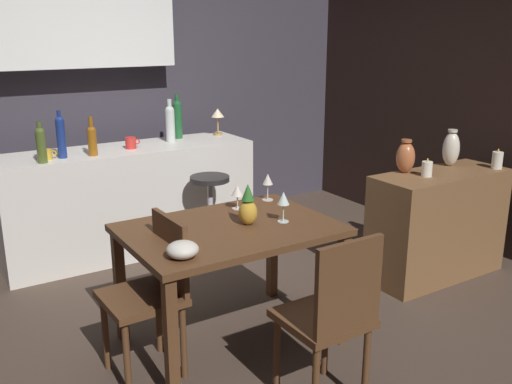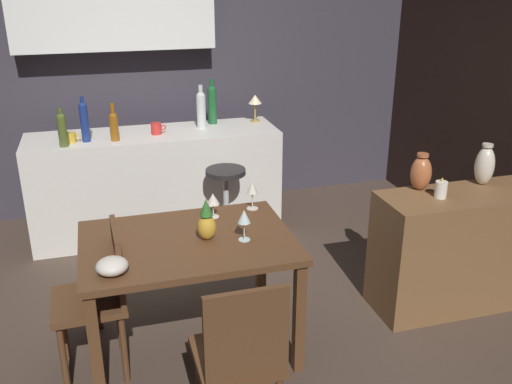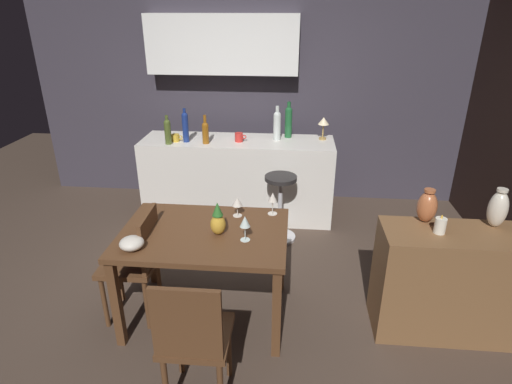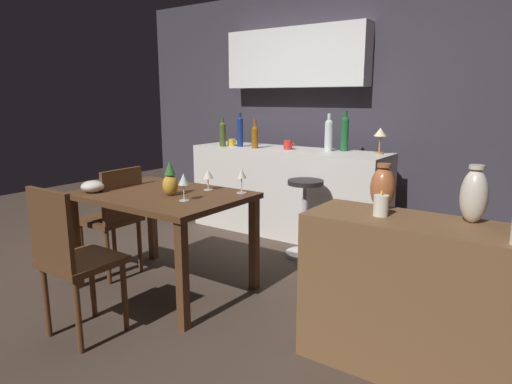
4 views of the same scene
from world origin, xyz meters
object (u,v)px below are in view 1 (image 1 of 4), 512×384
object	(u,v)px
fruit_bowl	(183,250)
wine_bottle_amber	(92,139)
vase_copper	(406,157)
pineapple_centerpiece	(248,207)
pillar_candle_tall	(497,160)
vase_ceramic_ivory	(451,149)
sideboard_cabinet	(437,225)
dining_table	(230,241)
chair_near_window	(152,289)
cup_mustard	(46,155)
wine_bottle_clear	(170,122)
chair_by_doorway	(331,315)
wine_bottle_olive	(41,143)
wine_glass_left	(268,180)
pillar_candle_short	(427,169)
bar_stool	(211,215)
wine_glass_right	(283,199)
counter_lamp	(218,115)
cup_red	(131,143)
wine_bottle_cobalt	(61,135)
wine_glass_center	(237,191)

from	to	relation	value
fruit_bowl	wine_bottle_amber	size ratio (longest dim) A/B	0.54
fruit_bowl	vase_copper	size ratio (longest dim) A/B	0.66
pineapple_centerpiece	pillar_candle_tall	distance (m)	2.17
fruit_bowl	vase_ceramic_ivory	bearing A→B (deg)	9.24
sideboard_cabinet	pineapple_centerpiece	world-z (taller)	pineapple_centerpiece
pillar_candle_tall	pineapple_centerpiece	bearing A→B (deg)	177.18
wine_bottle_amber	dining_table	bearing A→B (deg)	-79.23
chair_near_window	pillar_candle_tall	size ratio (longest dim) A/B	5.70
sideboard_cabinet	cup_mustard	distance (m)	3.01
sideboard_cabinet	fruit_bowl	distance (m)	2.29
wine_bottle_clear	chair_by_doorway	bearing A→B (deg)	-97.35
wine_bottle_olive	cup_mustard	world-z (taller)	wine_bottle_olive
wine_bottle_clear	wine_glass_left	bearing A→B (deg)	-88.46
pillar_candle_tall	pillar_candle_short	size ratio (longest dim) A/B	1.15
bar_stool	wine_glass_right	world-z (taller)	wine_glass_right
dining_table	wine_bottle_amber	world-z (taller)	wine_bottle_amber
chair_by_doorway	counter_lamp	size ratio (longest dim) A/B	3.78
wine_bottle_olive	cup_red	distance (m)	0.75
wine_glass_right	pillar_candle_short	size ratio (longest dim) A/B	1.38
sideboard_cabinet	cup_mustard	world-z (taller)	cup_mustard
chair_by_doorway	wine_bottle_amber	size ratio (longest dim) A/B	3.05
pineapple_centerpiece	wine_bottle_cobalt	size ratio (longest dim) A/B	0.69
chair_near_window	vase_ceramic_ivory	xyz separation A→B (m)	(2.56, 0.17, 0.46)
wine_bottle_amber	wine_glass_right	bearing A→B (deg)	-70.01
wine_glass_left	fruit_bowl	distance (m)	1.10
fruit_bowl	wine_glass_right	bearing A→B (deg)	13.97
vase_copper	dining_table	bearing A→B (deg)	-174.47
pineapple_centerpiece	fruit_bowl	bearing A→B (deg)	-154.60
cup_mustard	cup_red	world-z (taller)	cup_red
cup_mustard	pillar_candle_short	xyz separation A→B (m)	(2.28, -1.66, -0.06)
wine_bottle_clear	vase_ceramic_ivory	world-z (taller)	wine_bottle_clear
chair_near_window	wine_bottle_olive	distance (m)	1.70
dining_table	wine_glass_center	world-z (taller)	wine_glass_center
wine_bottle_olive	wine_bottle_clear	world-z (taller)	wine_bottle_clear
chair_by_doorway	pillar_candle_short	world-z (taller)	pillar_candle_short
chair_near_window	wine_bottle_clear	bearing A→B (deg)	62.91
wine_bottle_amber	wine_bottle_cobalt	distance (m)	0.23
counter_lamp	pillar_candle_short	bearing A→B (deg)	-69.69
bar_stool	wine_bottle_clear	bearing A→B (deg)	97.07
wine_bottle_cobalt	fruit_bowl	bearing A→B (deg)	-87.06
wine_bottle_cobalt	counter_lamp	distance (m)	1.48
wine_glass_center	wine_bottle_clear	distance (m)	1.58
sideboard_cabinet	pillar_candle_short	world-z (taller)	pillar_candle_short
pillar_candle_tall	cup_mustard	bearing A→B (deg)	148.66
wine_bottle_cobalt	pillar_candle_short	xyz separation A→B (m)	(2.16, -1.65, -0.20)
bar_stool	chair_by_doorway	bearing A→B (deg)	-101.36
chair_near_window	pillar_candle_short	world-z (taller)	pillar_candle_short
wine_glass_right	pillar_candle_tall	distance (m)	1.96
chair_by_doorway	cup_red	distance (m)	2.56
wine_bottle_amber	vase_ceramic_ivory	world-z (taller)	wine_bottle_amber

